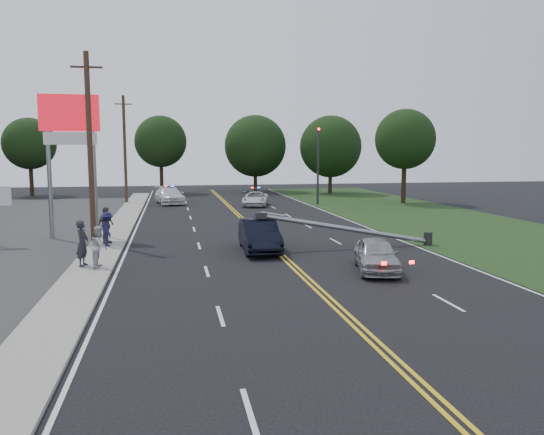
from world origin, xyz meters
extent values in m
plane|color=black|center=(0.00, 0.00, 0.00)|extent=(120.00, 120.00, 0.00)
cube|color=gray|center=(-8.40, 10.00, 0.06)|extent=(1.80, 70.00, 0.12)
cube|color=black|center=(13.50, 10.00, 0.01)|extent=(12.00, 80.00, 0.01)
cube|color=gold|center=(0.00, 10.00, 0.01)|extent=(0.36, 80.00, 0.00)
cylinder|color=gray|center=(-11.70, 14.00, 3.50)|extent=(0.24, 0.24, 7.00)
cylinder|color=gray|center=(-9.30, 14.00, 3.50)|extent=(0.24, 0.24, 7.00)
cube|color=#B90C19|center=(-10.50, 14.00, 7.00)|extent=(3.20, 0.35, 2.00)
cube|color=white|center=(-10.50, 14.00, 5.60)|extent=(2.80, 0.30, 0.70)
cylinder|color=#2D2D30|center=(8.30, 30.00, 3.50)|extent=(0.20, 0.20, 7.00)
cube|color=#2D2D30|center=(8.30, 30.00, 6.60)|extent=(0.28, 0.28, 0.90)
sphere|color=#FF0C07|center=(8.30, 29.84, 6.90)|extent=(0.22, 0.22, 0.22)
cylinder|color=#2D2D30|center=(8.10, 8.00, 0.35)|extent=(0.44, 0.44, 0.70)
cylinder|color=gray|center=(3.67, 8.00, 0.98)|extent=(8.90, 0.24, 1.80)
cube|color=#2D2D30|center=(-0.76, 8.00, 1.76)|extent=(0.55, 0.32, 0.30)
cylinder|color=#382619|center=(-9.20, 12.00, 5.00)|extent=(0.28, 0.28, 10.00)
cube|color=#382619|center=(-9.20, 12.00, 9.20)|extent=(1.60, 0.10, 0.10)
cylinder|color=#382619|center=(-9.20, 34.00, 5.00)|extent=(0.28, 0.28, 10.00)
cube|color=#382619|center=(-9.20, 34.00, 9.20)|extent=(1.60, 0.10, 0.10)
cylinder|color=black|center=(-20.15, 44.92, 1.66)|extent=(0.44, 0.44, 3.32)
sphere|color=black|center=(-20.15, 44.92, 5.71)|extent=(5.63, 5.63, 5.63)
cylinder|color=black|center=(-6.13, 46.31, 1.75)|extent=(0.44, 0.44, 3.49)
sphere|color=black|center=(-6.13, 46.31, 6.01)|extent=(6.01, 6.01, 6.01)
cylinder|color=black|center=(5.10, 46.70, 1.60)|extent=(0.44, 0.44, 3.20)
sphere|color=black|center=(5.10, 46.70, 5.50)|extent=(7.47, 7.47, 7.47)
cylinder|color=black|center=(13.19, 42.06, 1.57)|extent=(0.44, 0.44, 3.15)
sphere|color=black|center=(13.19, 42.06, 5.42)|extent=(7.13, 7.13, 7.13)
cylinder|color=black|center=(16.50, 29.35, 1.74)|extent=(0.44, 0.44, 3.49)
sphere|color=black|center=(16.50, 29.35, 6.00)|extent=(5.60, 5.60, 5.60)
imported|color=black|center=(-0.85, 8.02, 0.78)|extent=(1.79, 4.80, 1.57)
imported|color=#9CA0A4|center=(3.15, 2.82, 0.68)|extent=(2.53, 4.25, 1.36)
imported|color=silver|center=(2.39, 29.59, 0.63)|extent=(3.12, 4.93, 1.27)
imported|color=silver|center=(-5.25, 33.02, 0.79)|extent=(3.11, 5.71, 1.57)
imported|color=#24252B|center=(-8.74, 5.49, 1.08)|extent=(0.60, 0.78, 1.93)
imported|color=#B4B3B9|center=(-8.03, 5.19, 0.98)|extent=(0.70, 0.88, 1.72)
imported|color=#1B1A41|center=(-8.27, 10.15, 0.99)|extent=(0.91, 1.25, 1.74)
imported|color=#5C504A|center=(-8.43, 10.95, 1.08)|extent=(1.01, 1.20, 1.92)
camera|label=1|loc=(-5.06, -17.34, 4.89)|focal=35.00mm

